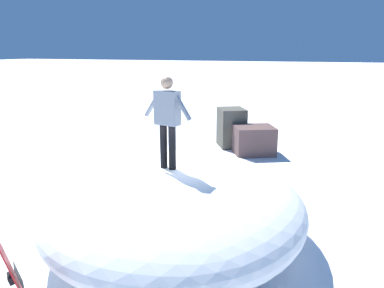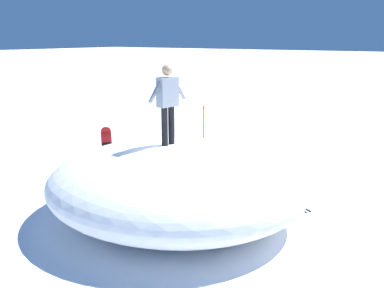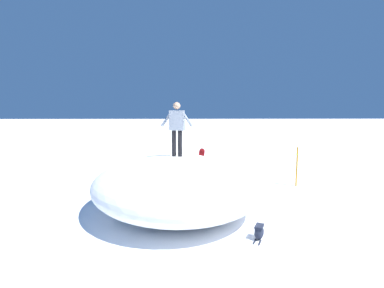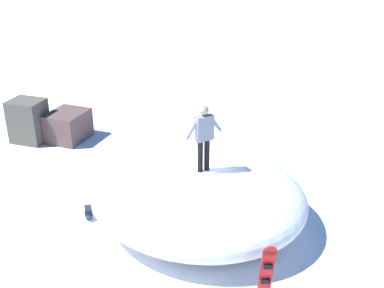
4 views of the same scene
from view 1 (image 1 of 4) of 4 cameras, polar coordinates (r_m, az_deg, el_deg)
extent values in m
plane|color=white|center=(8.48, -2.89, -13.03)|extent=(240.00, 240.00, 0.00)
ellipsoid|color=white|center=(7.61, -2.77, -9.31)|extent=(7.17, 6.81, 1.69)
cylinder|color=black|center=(7.06, -4.43, -0.32)|extent=(0.14, 0.14, 0.85)
cylinder|color=black|center=(6.95, -3.09, -0.53)|extent=(0.14, 0.14, 0.85)
cube|color=#8C939E|center=(6.85, -3.87, 5.61)|extent=(0.31, 0.51, 0.64)
sphere|color=tan|center=(6.80, -3.93, 9.49)|extent=(0.23, 0.23, 0.23)
cylinder|color=#8C939E|center=(7.03, -6.07, 6.26)|extent=(0.16, 0.41, 0.52)
cylinder|color=#8C939E|center=(6.66, -1.56, 5.88)|extent=(0.16, 0.41, 0.52)
cylinder|color=red|center=(5.55, -27.54, -14.37)|extent=(0.26, 0.28, 0.29)
cube|color=black|center=(5.77, -25.32, -18.06)|extent=(0.23, 0.25, 0.33)
cube|color=black|center=(5.77, -26.29, -18.18)|extent=(0.20, 0.21, 0.12)
ellipsoid|color=#1E2333|center=(10.51, -8.67, -6.52)|extent=(0.44, 0.37, 0.35)
ellipsoid|color=#2B3144|center=(10.44, -9.44, -7.00)|extent=(0.17, 0.20, 0.17)
cube|color=#1E2333|center=(10.46, -8.70, -5.76)|extent=(0.37, 0.31, 0.06)
cylinder|color=#1E2333|center=(10.63, -7.51, -7.17)|extent=(0.25, 0.15, 0.04)
cylinder|color=#1E2333|center=(10.72, -7.89, -6.98)|extent=(0.25, 0.15, 0.04)
cube|color=#545145|center=(15.25, 6.13, 2.58)|extent=(1.53, 1.46, 1.58)
cube|color=brown|center=(14.27, 9.58, 0.59)|extent=(1.77, 1.87, 1.07)
camera|label=2|loc=(12.28, 41.44, 11.41)|focal=38.22mm
camera|label=3|loc=(14.98, 9.06, 11.26)|focal=24.57mm
camera|label=4|loc=(11.20, -84.12, 21.06)|focal=45.73mm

